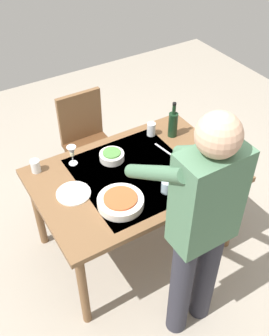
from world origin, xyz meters
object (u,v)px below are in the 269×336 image
object	(u,v)px
water_cup_far_left	(151,129)
dinner_plate_near	(74,193)
person_server	(201,224)
wine_bottle	(173,124)
water_cup_far_right	(35,166)
water_cup_near_left	(166,187)
chair_near	(87,137)
wine_glass_left	(72,152)
serving_bowl_pasta	(121,201)
water_cup_near_right	(191,153)
side_bowl_salad	(112,156)
dining_table	(135,182)

from	to	relation	value
water_cup_far_left	dinner_plate_near	xyz separation A→B (m)	(0.80, 0.29, -0.05)
person_server	wine_bottle	xyz separation A→B (m)	(-0.51, -0.96, -0.09)
water_cup_far_right	water_cup_near_left	bearing A→B (deg)	135.79
person_server	dinner_plate_near	world-z (taller)	person_server
chair_near	dinner_plate_near	distance (m)	0.98
wine_glass_left	serving_bowl_pasta	world-z (taller)	wine_glass_left
chair_near	water_cup_near_right	bearing A→B (deg)	113.56
person_server	side_bowl_salad	xyz separation A→B (m)	(0.04, -0.95, -0.16)
dining_table	dinner_plate_near	bearing A→B (deg)	-4.33
chair_near	water_cup_far_left	xyz separation A→B (m)	(-0.33, 0.53, 0.29)
chair_near	person_server	distance (m)	1.65
dining_table	side_bowl_salad	distance (m)	0.25
water_cup_near_right	wine_glass_left	bearing A→B (deg)	-27.87
dining_table	serving_bowl_pasta	size ratio (longest dim) A/B	4.66
serving_bowl_pasta	chair_near	bearing A→B (deg)	-103.62
person_server	water_cup_near_right	size ratio (longest dim) A/B	16.21
person_server	wine_glass_left	world-z (taller)	person_server
dinner_plate_near	serving_bowl_pasta	bearing A→B (deg)	131.18
person_server	water_cup_near_right	world-z (taller)	person_server
dining_table	water_cup_far_left	bearing A→B (deg)	-137.19
wine_bottle	water_cup_near_right	world-z (taller)	wine_bottle
dining_table	water_cup_near_left	size ratio (longest dim) A/B	15.34
water_cup_near_left	water_cup_far_right	world-z (taller)	water_cup_far_right
water_cup_near_right	dining_table	bearing A→B (deg)	-10.11
water_cup_near_left	water_cup_far_right	size ratio (longest dim) A/B	0.96
chair_near	water_cup_far_left	world-z (taller)	chair_near
water_cup_far_left	wine_glass_left	bearing A→B (deg)	0.27
water_cup_far_left	side_bowl_salad	size ratio (longest dim) A/B	0.59
wine_glass_left	water_cup_far_left	bearing A→B (deg)	-179.73
water_cup_far_right	serving_bowl_pasta	distance (m)	0.69
wine_glass_left	dinner_plate_near	distance (m)	0.33
dinner_plate_near	wine_glass_left	bearing A→B (deg)	-114.37
wine_glass_left	water_cup_far_left	xyz separation A→B (m)	(-0.67, -0.00, -0.05)
side_bowl_salad	dinner_plate_near	bearing A→B (deg)	25.15
dining_table	wine_bottle	world-z (taller)	wine_bottle
person_server	wine_bottle	distance (m)	1.09
water_cup_far_left	water_cup_far_right	distance (m)	0.93
water_cup_far_left	serving_bowl_pasta	distance (m)	0.79
water_cup_near_left	water_cup_near_right	size ratio (longest dim) A/B	0.87
wine_glass_left	dining_table	bearing A→B (deg)	135.05
serving_bowl_pasta	water_cup_near_left	bearing A→B (deg)	170.78
dining_table	dinner_plate_near	distance (m)	0.46
water_cup_far_left	dining_table	bearing A→B (deg)	42.81
person_server	water_cup_near_left	bearing A→B (deg)	-102.94
wine_glass_left	side_bowl_salad	world-z (taller)	wine_glass_left
wine_glass_left	water_cup_near_right	world-z (taller)	wine_glass_left
water_cup_far_right	wine_bottle	bearing A→B (deg)	172.06
chair_near	wine_glass_left	xyz separation A→B (m)	(0.35, 0.53, 0.34)
wine_glass_left	water_cup_near_left	world-z (taller)	wine_glass_left
water_cup_far_left	wine_bottle	bearing A→B (deg)	145.68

